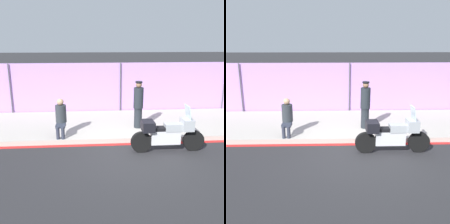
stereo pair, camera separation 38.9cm
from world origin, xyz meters
The scene contains 7 objects.
ground_plane centered at (0.00, 0.00, 0.00)m, with size 120.00×120.00×0.00m, color #262628.
sidewalk centered at (0.00, 2.69, 0.08)m, with size 35.66×3.49×0.17m.
curb_paint_stripe centered at (0.00, 0.85, 0.00)m, with size 35.66×0.18×0.01m.
storefront_fence centered at (0.00, 4.52, 1.16)m, with size 33.88×0.17×2.31m.
motorcycle centered at (0.98, 0.21, 0.58)m, with size 2.26×0.51×1.44m.
officer_standing centered at (0.40, 2.02, 1.05)m, with size 0.35×0.35×1.71m.
person_seated_on_curb centered at (-2.31, 1.39, 0.86)m, with size 0.36×0.65×1.26m.
Camera 2 is at (-0.86, -7.08, 3.34)m, focal length 42.00 mm.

